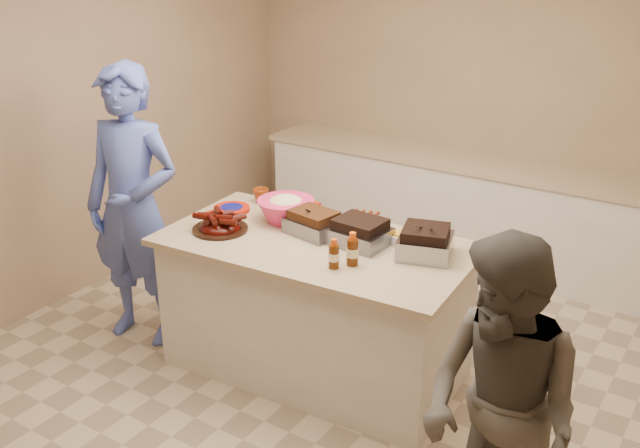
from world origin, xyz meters
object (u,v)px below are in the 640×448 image
Objects in this scene: coleslaw_bowl at (286,221)px; mustard_bottle at (319,225)px; bbq_bottle_a at (334,268)px; plastic_cup at (261,202)px; roasting_pan at (424,256)px; guest_blue at (147,333)px; island at (316,367)px; rib_platter at (220,230)px; bbq_bottle_b at (352,265)px.

mustard_bottle is (0.21, 0.07, 0.00)m from coleslaw_bowl.
bbq_bottle_a reaches higher than plastic_cup.
bbq_bottle_a reaches higher than mustard_bottle.
mustard_bottle is at bearing -12.26° from plastic_cup.
roasting_pan is 0.16× the size of guest_blue.
mustard_bottle is (-0.13, 0.24, 0.91)m from island.
coleslaw_bowl reaches higher than island.
coleslaw_bowl is 0.22m from mustard_bottle.
island is at bearing 139.14° from bbq_bottle_a.
plastic_cup is (-0.99, 0.61, 0.00)m from bbq_bottle_a.
island is 1.11m from rib_platter.
coleslaw_bowl is 2.12× the size of bbq_bottle_a.
bbq_bottle_b is (-0.29, -0.34, 0.00)m from roasting_pan.
mustard_bottle is 0.58m from plastic_cup.
bbq_bottle_a is (0.29, -0.25, 0.91)m from island.
bbq_bottle_a is 1.62× the size of plastic_cup.
roasting_pan is 0.81× the size of coleslaw_bowl.
island is 0.99× the size of guest_blue.
coleslaw_bowl is 1.88× the size of bbq_bottle_b.
roasting_pan reaches higher than plastic_cup.
guest_blue is at bearing 177.23° from roasting_pan.
plastic_cup is at bearing 155.40° from roasting_pan.
roasting_pan is at bearing 50.20° from bbq_bottle_a.
rib_platter reaches higher than plastic_cup.
guest_blue is at bearing -169.60° from rib_platter.
bbq_bottle_a reaches higher than guest_blue.
guest_blue is (-1.26, -0.30, 0.00)m from island.
island is 1.13m from roasting_pan.
island is 5.12× the size of coleslaw_bowl.
coleslaw_bowl reaches higher than guest_blue.
mustard_bottle is at bearing 158.79° from roasting_pan.
guest_blue is (-1.90, -0.48, -0.91)m from roasting_pan.
bbq_bottle_a is at bearing -33.65° from coleslaw_bowl.
rib_platter is 1.17× the size of roasting_pan.
bbq_bottle_a is 0.11m from bbq_bottle_b.
mustard_bottle reaches higher than guest_blue.
bbq_bottle_a is at bearing -44.30° from island.
roasting_pan is 2.16m from guest_blue.
island is 0.98m from bbq_bottle_a.
mustard_bottle is (0.47, 0.42, 0.00)m from rib_platter.
rib_platter is at bearing -178.72° from bbq_bottle_b.
rib_platter is at bearing 175.60° from bbq_bottle_a.
roasting_pan is 0.99m from coleslaw_bowl.
guest_blue is (-1.54, -0.05, -0.91)m from bbq_bottle_a.
island is at bearing -60.74° from mustard_bottle.
mustard_bottle is at bearing 17.22° from coleslaw_bowl.
coleslaw_bowl is (-0.35, 0.17, 0.91)m from island.
rib_platter is 0.95× the size of coleslaw_bowl.
coleslaw_bowl is (0.26, 0.35, 0.00)m from rib_platter.
coleslaw_bowl is 0.76m from bbq_bottle_a.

